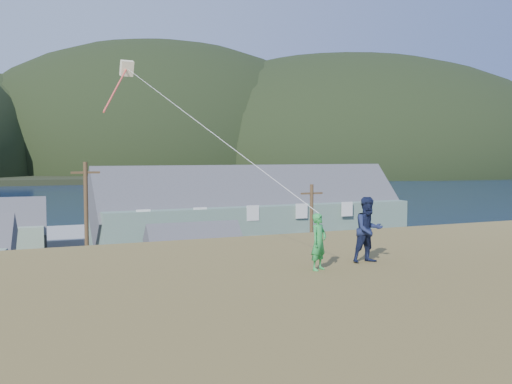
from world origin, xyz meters
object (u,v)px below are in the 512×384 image
(kite_flyer_green, at_px, (319,242))
(kite_flyer_navy, at_px, (368,230))
(shed_white, at_px, (196,257))
(lodge, at_px, (254,214))
(wharf, at_px, (29,238))

(kite_flyer_green, xyz_separation_m, kite_flyer_navy, (1.80, 0.40, 0.18))
(shed_white, bearing_deg, kite_flyer_green, -99.80)
(shed_white, height_order, kite_flyer_green, kite_flyer_green)
(kite_flyer_green, relative_size, kite_flyer_navy, 0.81)
(shed_white, bearing_deg, kite_flyer_navy, -96.45)
(kite_flyer_green, height_order, kite_flyer_navy, kite_flyer_navy)
(shed_white, distance_m, kite_flyer_green, 30.26)
(lodge, bearing_deg, kite_flyer_navy, -110.01)
(wharf, relative_size, shed_white, 3.47)
(shed_white, bearing_deg, wharf, 111.99)
(lodge, relative_size, kite_flyer_green, 21.37)
(lodge, bearing_deg, kite_flyer_green, -112.18)
(lodge, distance_m, kite_flyer_navy, 41.12)
(wharf, height_order, kite_flyer_navy, kite_flyer_navy)
(shed_white, bearing_deg, lodge, 48.70)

